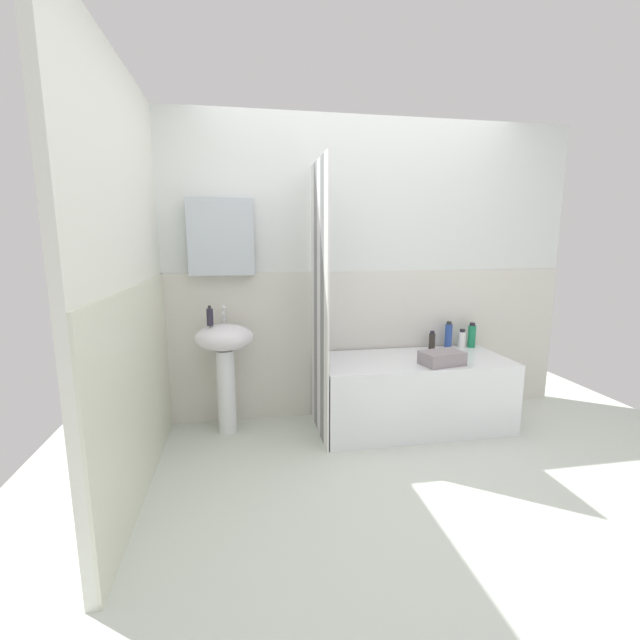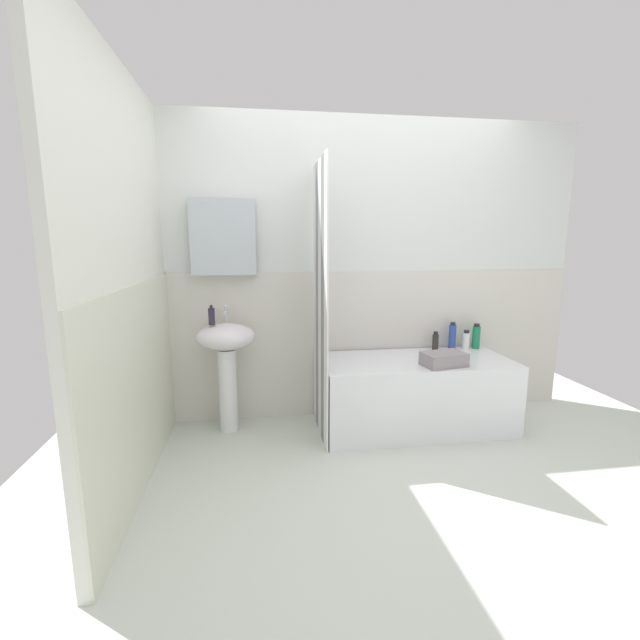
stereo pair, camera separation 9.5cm
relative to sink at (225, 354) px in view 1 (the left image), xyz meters
name	(u,v)px [view 1 (the left image)]	position (x,y,z in m)	size (l,w,h in m)	color
ground_plane	(413,495)	(1.09, -1.03, -0.64)	(4.80, 5.60, 0.04)	silver
wall_back_tiled	(351,279)	(1.03, 0.23, 0.52)	(3.60, 0.18, 2.40)	silver
wall_left_tiled	(128,301)	(-0.48, -0.68, 0.50)	(0.07, 1.81, 2.40)	white
sink	(225,354)	(0.00, 0.00, 0.00)	(0.44, 0.34, 0.84)	white
faucet	(224,314)	(0.00, 0.08, 0.29)	(0.03, 0.12, 0.12)	silver
soap_dispenser	(210,317)	(-0.09, -0.04, 0.29)	(0.05, 0.05, 0.15)	#2A2435
bathtub	(412,392)	(1.43, -0.15, -0.34)	(1.45, 0.67, 0.55)	white
shower_curtain	(319,303)	(0.69, -0.15, 0.38)	(0.01, 0.67, 2.00)	white
conditioner_bottle	(472,336)	(2.06, 0.11, 0.03)	(0.06, 0.06, 0.21)	#1D8355
body_wash_bottle	(462,339)	(1.97, 0.10, 0.01)	(0.06, 0.06, 0.16)	white
lotion_bottle	(448,335)	(1.85, 0.12, 0.04)	(0.06, 0.06, 0.23)	#2C4B9D
shampoo_bottle	(432,341)	(1.70, 0.11, 0.00)	(0.05, 0.05, 0.15)	#302B25
towel_folded	(442,358)	(1.57, -0.34, -0.02)	(0.30, 0.19, 0.10)	gray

